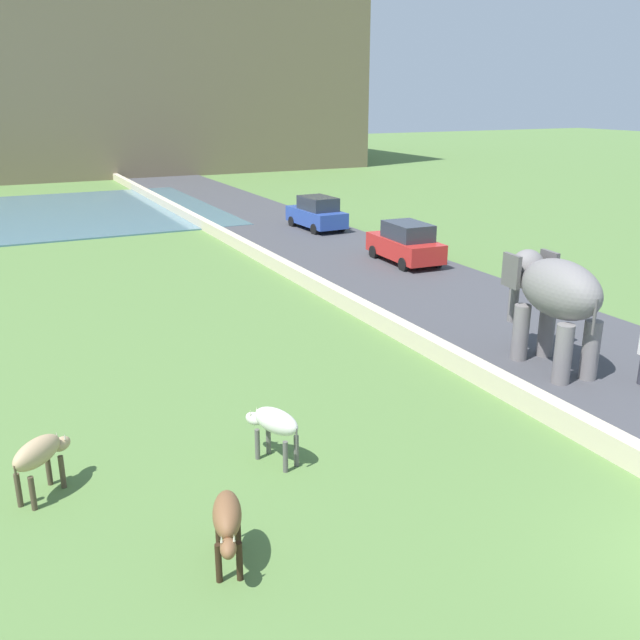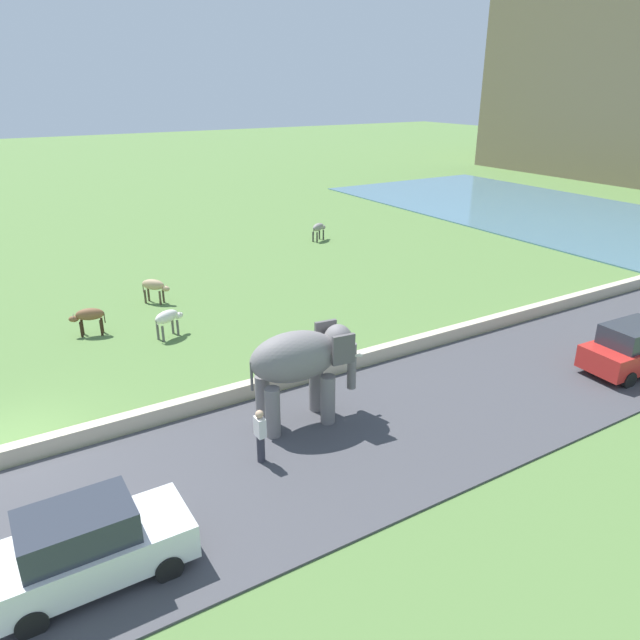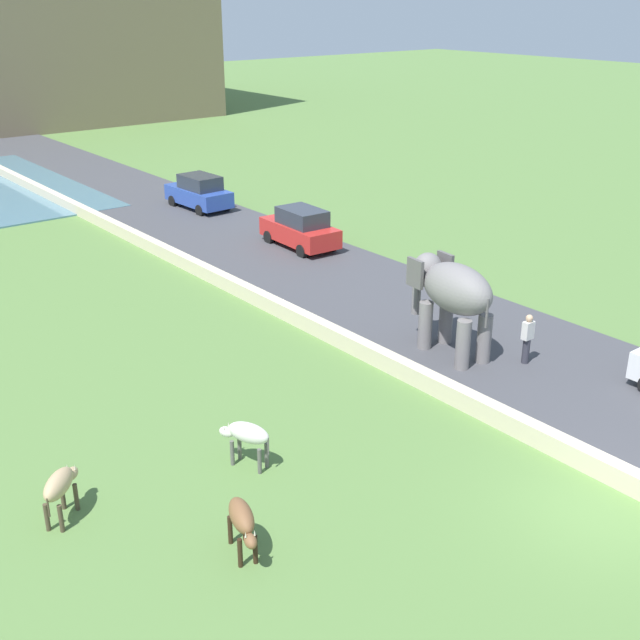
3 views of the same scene
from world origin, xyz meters
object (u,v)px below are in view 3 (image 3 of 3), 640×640
cow_brown (242,520)px  cow_white (247,435)px  car_blue (199,192)px  elephant (452,293)px  cow_tan (60,485)px  car_red (300,228)px  person_beside_elephant (527,338)px

cow_brown → cow_white: same height
car_blue → cow_white: 24.71m
elephant → cow_tan: (-12.68, -0.67, -1.20)m
car_red → cow_tan: car_red is taller
cow_brown → cow_tan: same height
elephant → cow_brown: bearing=-158.5°
elephant → cow_white: (-8.44, -1.40, -1.20)m
elephant → car_red: elephant is taller
person_beside_elephant → cow_brown: 11.75m
car_red → cow_white: bearing=-131.4°
cow_brown → person_beside_elephant: bearing=10.1°
car_blue → elephant: bearing=-98.7°
elephant → car_blue: elephant is taller
cow_white → cow_brown: bearing=-125.2°
elephant → cow_white: 8.63m
person_beside_elephant → cow_white: 9.70m
person_beside_elephant → cow_brown: (-11.56, -2.06, -0.04)m
elephant → person_beside_elephant: (1.25, -2.00, -1.16)m
cow_brown → cow_tan: 4.14m
car_red → person_beside_elephant: bearing=-97.8°
cow_white → cow_tan: bearing=170.2°
car_blue → car_red: bearing=-90.0°
cow_brown → car_blue: bearing=61.2°
cow_brown → cow_tan: (-2.36, 3.40, 0.00)m
car_red → cow_white: car_red is taller
car_red → cow_tan: (-15.80, -12.40, -0.06)m
cow_tan → cow_white: same height
cow_tan → car_blue: bearing=53.2°
person_beside_elephant → cow_tan: size_ratio=1.32×
car_blue → cow_brown: size_ratio=2.87×
person_beside_elephant → cow_tan: 13.99m
car_blue → cow_white: bearing=-117.9°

